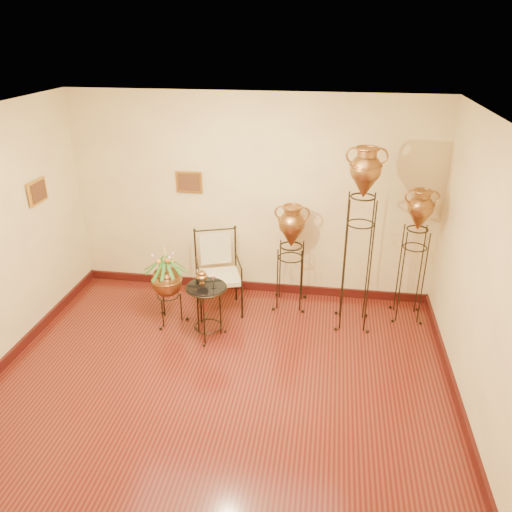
# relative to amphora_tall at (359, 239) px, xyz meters

# --- Properties ---
(ground) EXTENTS (5.00, 5.00, 0.00)m
(ground) POSITION_rel_amphora_tall_xyz_m (-1.44, -1.78, -1.19)
(ground) COLOR maroon
(ground) RESTS_ON ground
(room_shell) EXTENTS (5.02, 5.02, 2.81)m
(room_shell) POSITION_rel_amphora_tall_xyz_m (-1.44, -1.77, 0.54)
(room_shell) COLOR #FBF4A2
(room_shell) RESTS_ON ground
(amphora_tall) EXTENTS (0.60, 0.60, 2.33)m
(amphora_tall) POSITION_rel_amphora_tall_xyz_m (0.00, 0.00, 0.00)
(amphora_tall) COLOR black
(amphora_tall) RESTS_ON ground
(amphora_mid) EXTENTS (0.42, 0.42, 1.78)m
(amphora_mid) POSITION_rel_amphora_tall_xyz_m (0.71, 0.29, -0.29)
(amphora_mid) COLOR black
(amphora_mid) RESTS_ON ground
(amphora_short) EXTENTS (0.58, 0.58, 1.47)m
(amphora_short) POSITION_rel_amphora_tall_xyz_m (-0.85, 0.37, -0.46)
(amphora_short) COLOR black
(amphora_short) RESTS_ON ground
(planter_urn) EXTENTS (0.73, 0.73, 1.12)m
(planter_urn) POSITION_rel_amphora_tall_xyz_m (-2.35, -0.32, -0.57)
(planter_urn) COLOR black
(planter_urn) RESTS_ON ground
(armchair) EXTENTS (0.78, 0.76, 1.11)m
(armchair) POSITION_rel_amphora_tall_xyz_m (-1.77, 0.04, -0.64)
(armchair) COLOR black
(armchair) RESTS_ON ground
(side_table) EXTENTS (0.63, 0.63, 0.89)m
(side_table) POSITION_rel_amphora_tall_xyz_m (-1.77, -0.58, -0.82)
(side_table) COLOR black
(side_table) RESTS_ON ground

